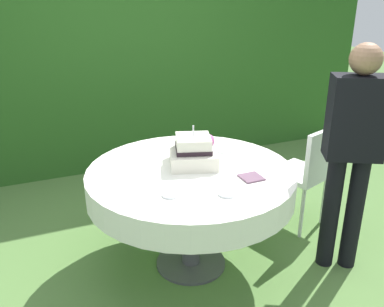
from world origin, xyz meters
TOP-DOWN VIEW (x-y plane):
  - ground_plane at (0.00, 0.00)m, footprint 20.00×20.00m
  - foliage_hedge at (0.00, 2.16)m, footprint 6.15×0.47m
  - cake_table at (0.00, 0.00)m, footprint 1.41×1.41m
  - wedding_cake at (0.06, 0.08)m, footprint 0.40×0.40m
  - serving_plate_near at (-0.26, -0.30)m, footprint 0.10×0.10m
  - serving_plate_far at (0.06, -0.42)m, footprint 0.12×0.12m
  - serving_plate_left at (0.37, 0.23)m, footprint 0.14×0.14m
  - napkin_stack at (0.31, -0.27)m, footprint 0.14×0.14m
  - garden_chair at (1.09, 0.12)m, footprint 0.51×0.51m
  - standing_person at (0.99, -0.41)m, footprint 0.41×0.35m

SIDE VIEW (x-z plane):
  - ground_plane at x=0.00m, z-range 0.00..0.00m
  - garden_chair at x=1.09m, z-range 0.10..0.99m
  - cake_table at x=0.00m, z-range 0.28..1.05m
  - napkin_stack at x=0.31m, z-range 0.76..0.77m
  - serving_plate_near at x=-0.26m, z-range 0.76..0.77m
  - serving_plate_far at x=0.06m, z-range 0.76..0.77m
  - serving_plate_left at x=0.37m, z-range 0.76..0.77m
  - wedding_cake at x=0.06m, z-range 0.71..1.00m
  - standing_person at x=0.99m, z-range 0.13..1.73m
  - foliage_hedge at x=0.00m, z-range 0.00..2.66m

